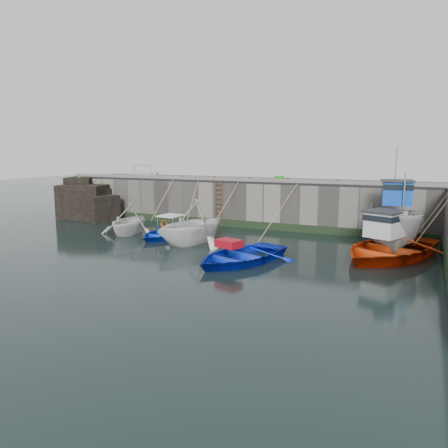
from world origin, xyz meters
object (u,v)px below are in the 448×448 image
at_px(boat_near_blacktrim, 193,243).
at_px(bollard_b, 214,178).
at_px(boat_near_blue, 166,236).
at_px(boat_near_navy, 240,262).
at_px(ladder, 219,203).
at_px(bollard_e, 338,182).
at_px(boat_far_white, 394,226).
at_px(bollard_d, 288,180).
at_px(bollard_c, 250,179).
at_px(bollard_a, 183,177).
at_px(boat_far_orange, 389,248).
at_px(fish_crate, 279,178).
at_px(boat_near_white, 129,234).

bearing_deg(boat_near_blacktrim, bollard_b, 118.51).
bearing_deg(boat_near_blue, boat_near_navy, -27.15).
distance_m(ladder, bollard_e, 8.19).
height_order(boat_far_white, bollard_d, boat_far_white).
distance_m(boat_near_navy, bollard_e, 9.87).
xyz_separation_m(boat_near_blue, boat_near_blacktrim, (2.36, -0.96, 0.00)).
bearing_deg(bollard_b, bollard_c, 0.00).
bearing_deg(bollard_a, bollard_d, 0.00).
xyz_separation_m(bollard_a, bollard_c, (5.20, 0.00, 0.00)).
relative_size(boat_far_orange, bollard_c, 29.95).
height_order(fish_crate, bollard_a, fish_crate).
xyz_separation_m(boat_near_blue, bollard_a, (-1.72, 5.09, 3.30)).
bearing_deg(bollard_c, ladder, -171.33).
bearing_deg(bollard_e, bollard_b, 180.00).
bearing_deg(ladder, boat_near_blue, -105.05).
bearing_deg(boat_far_orange, boat_near_navy, -125.71).
bearing_deg(bollard_d, boat_far_orange, -36.96).
bearing_deg(boat_near_blacktrim, bollard_c, 93.36).
relative_size(boat_far_orange, bollard_b, 29.95).
relative_size(ladder, boat_near_blacktrim, 0.60).
relative_size(boat_near_blue, boat_far_white, 0.62).
relative_size(boat_near_blacktrim, bollard_b, 18.90).
bearing_deg(boat_far_white, bollard_b, 161.03).
xyz_separation_m(boat_far_white, bollard_c, (-9.30, 2.47, 2.15)).
bearing_deg(boat_far_orange, fish_crate, 162.74).
distance_m(ladder, boat_near_white, 6.51).
bearing_deg(bollard_e, boat_near_blacktrim, -138.85).
distance_m(bollard_b, bollard_d, 5.30).
bearing_deg(bollard_a, bollard_c, 0.00).
distance_m(boat_far_orange, bollard_b, 13.30).
bearing_deg(bollard_c, boat_near_blue, -124.35).
relative_size(ladder, bollard_b, 11.43).
bearing_deg(ladder, boat_far_orange, -22.23).
bearing_deg(bollard_b, bollard_d, 0.00).
distance_m(boat_near_blacktrim, bollard_e, 9.76).
bearing_deg(boat_far_white, ladder, 162.14).
relative_size(boat_near_white, boat_far_orange, 0.51).
height_order(bollard_c, bollard_d, same).
relative_size(bollard_d, bollard_e, 1.00).
xyz_separation_m(boat_near_white, bollard_e, (11.92, 5.28, 3.30)).
xyz_separation_m(fish_crate, bollard_a, (-6.73, -1.50, -0.01)).
xyz_separation_m(fish_crate, bollard_e, (4.27, -1.50, -0.01)).
bearing_deg(fish_crate, boat_far_orange, -48.15).
relative_size(boat_near_white, boat_near_navy, 0.79).
height_order(boat_far_orange, bollard_c, boat_far_orange).
height_order(boat_near_blacktrim, bollard_e, bollard_e).
distance_m(ladder, boat_far_white, 11.71).
relative_size(boat_near_white, boat_near_blacktrim, 0.81).
xyz_separation_m(ladder, bollard_b, (-0.50, 0.34, 1.71)).
xyz_separation_m(ladder, boat_near_blue, (-1.28, -4.75, -1.59)).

